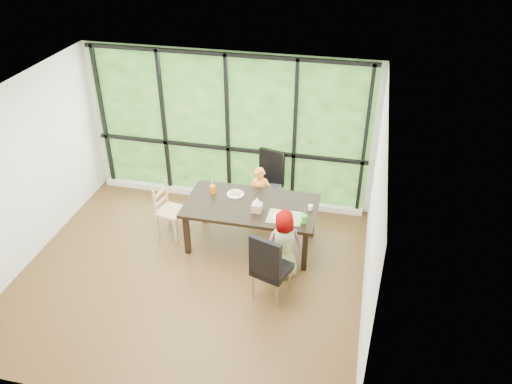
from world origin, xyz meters
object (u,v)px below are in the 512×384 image
at_px(dining_table, 251,224).
at_px(chair_interior_leather, 272,265).
at_px(child_toddler, 260,196).
at_px(tissue_box, 257,207).
at_px(orange_cup, 213,189).
at_px(white_mug, 310,207).
at_px(plate_far, 235,194).
at_px(plate_near, 281,217).
at_px(green_cup, 304,219).
at_px(chair_end_beech, 171,211).
at_px(chair_window_leather, 267,183).
at_px(child_older, 282,244).

xyz_separation_m(dining_table, chair_interior_leather, (0.55, -1.08, 0.17)).
distance_m(child_toddler, tissue_box, 0.87).
bearing_deg(chair_interior_leather, orange_cup, -28.13).
height_order(child_toddler, white_mug, child_toddler).
bearing_deg(plate_far, chair_interior_leather, -56.86).
bearing_deg(white_mug, plate_near, -143.11).
distance_m(green_cup, white_mug, 0.37).
distance_m(plate_far, green_cup, 1.28).
xyz_separation_m(chair_end_beech, child_toddler, (1.32, 0.67, 0.06)).
bearing_deg(white_mug, chair_window_leather, 132.21).
relative_size(child_older, plate_near, 4.33).
bearing_deg(plate_far, dining_table, -36.48).
relative_size(plate_far, tissue_box, 1.79).
bearing_deg(orange_cup, green_cup, -18.12).
xyz_separation_m(child_older, white_mug, (0.30, 0.67, 0.24)).
distance_m(dining_table, orange_cup, 0.82).
relative_size(chair_window_leather, chair_end_beech, 1.20).
bearing_deg(plate_far, tissue_box, -41.45).
bearing_deg(chair_window_leather, plate_near, -53.90).
height_order(chair_interior_leather, white_mug, chair_interior_leather).
bearing_deg(dining_table, chair_window_leather, 88.26).
xyz_separation_m(child_toddler, tissue_box, (0.13, -0.80, 0.30)).
bearing_deg(child_older, green_cup, -154.31).
bearing_deg(white_mug, green_cup, -97.31).
xyz_separation_m(child_older, green_cup, (0.26, 0.30, 0.27)).
bearing_deg(child_older, plate_near, -100.85).
relative_size(chair_end_beech, child_older, 0.82).
xyz_separation_m(chair_window_leather, child_older, (0.57, -1.63, 0.01)).
xyz_separation_m(chair_interior_leather, plate_far, (-0.85, 1.30, 0.22)).
bearing_deg(chair_end_beech, dining_table, -79.80).
bearing_deg(chair_end_beech, child_older, -97.75).
distance_m(chair_window_leather, plate_far, 0.89).
bearing_deg(plate_near, green_cup, -12.14).
xyz_separation_m(chair_window_leather, orange_cup, (-0.70, -0.83, 0.28)).
bearing_deg(chair_interior_leather, child_toddler, -54.17).
height_order(child_older, orange_cup, child_older).
relative_size(plate_far, green_cup, 2.07).
relative_size(chair_end_beech, plate_near, 3.54).
bearing_deg(green_cup, tissue_box, 168.66).
xyz_separation_m(plate_near, orange_cup, (-1.18, 0.42, 0.06)).
distance_m(plate_near, green_cup, 0.36).
distance_m(chair_end_beech, green_cup, 2.22).
height_order(green_cup, tissue_box, same).
distance_m(child_toddler, green_cup, 1.31).
bearing_deg(orange_cup, plate_far, 4.90).
bearing_deg(child_older, dining_table, -68.87).
bearing_deg(plate_far, green_cup, -24.48).
bearing_deg(child_older, chair_window_leather, -94.44).
bearing_deg(child_toddler, child_older, -73.84).
bearing_deg(tissue_box, chair_end_beech, 174.97).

